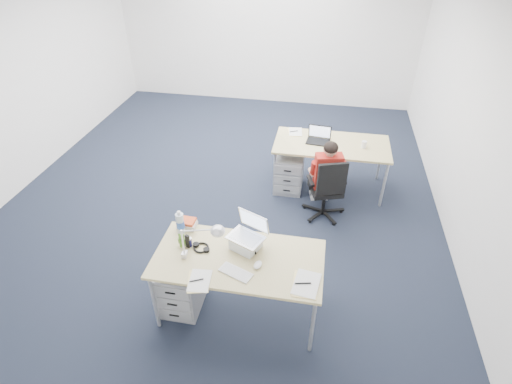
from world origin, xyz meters
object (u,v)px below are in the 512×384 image
seated_person (325,175)px  computer_mouse (258,265)px  can_koozie (189,242)px  desk_lamp (196,241)px  bear_figurine (182,240)px  office_chair (325,200)px  desk_far (331,146)px  dark_laptop (319,135)px  cordless_phone (188,241)px  drawer_pedestal_near (181,285)px  headphones (201,247)px  wireless_keyboard (236,272)px  drawer_pedestal_far (289,172)px  water_bottle (180,222)px  far_cup (364,144)px  desk_near (238,261)px  sunglasses (251,253)px  book_stack (187,223)px  silver_laptop (246,234)px

seated_person → computer_mouse: size_ratio=9.96×
can_koozie → desk_lamp: 0.26m
bear_figurine → office_chair: bearing=66.2°
desk_far → office_chair: 0.82m
dark_laptop → cordless_phone: bearing=-109.3°
drawer_pedestal_near → headphones: (0.22, 0.10, 0.47)m
wireless_keyboard → desk_lamp: desk_lamp is taller
drawer_pedestal_far → water_bottle: 2.32m
computer_mouse → far_cup: 2.68m
water_bottle → desk_lamp: size_ratio=0.60×
seated_person → wireless_keyboard: 2.22m
drawer_pedestal_near → drawer_pedestal_far: size_ratio=1.00×
desk_far → water_bottle: (-1.45, -2.18, 0.18)m
desk_near → sunglasses: (0.10, 0.07, 0.06)m
drawer_pedestal_near → desk_lamp: bearing=-9.0°
seated_person → can_koozie: 2.22m
dark_laptop → can_koozie: bearing=-109.4°
bear_figurine → sunglasses: (0.67, 0.01, -0.06)m
drawer_pedestal_far → cordless_phone: bearing=-108.2°
desk_far → headphones: (-1.18, -2.38, 0.06)m
seated_person → bear_figurine: size_ratio=7.15×
drawer_pedestal_far → computer_mouse: (-0.03, -2.39, 0.47)m
water_bottle → cordless_phone: bearing=-54.8°
bear_figurine → cordless_phone: bearing=10.1°
desk_near → book_stack: (-0.62, 0.35, 0.09)m
desk_near → desk_far: same height
seated_person → wireless_keyboard: size_ratio=3.56×
desk_near → far_cup: size_ratio=16.61×
computer_mouse → cordless_phone: 0.72m
desk_far → sunglasses: sunglasses is taller
silver_laptop → sunglasses: silver_laptop is taller
seated_person → far_cup: seated_person is taller
book_stack → sunglasses: size_ratio=1.65×
drawer_pedestal_far → far_cup: far_cup is taller
wireless_keyboard → bear_figurine: bearing=178.2°
sunglasses → dark_laptop: 2.43m
desk_near → computer_mouse: computer_mouse is taller
office_chair → dark_laptop: dark_laptop is taller
drawer_pedestal_near → can_koozie: bearing=49.8°
wireless_keyboard → dark_laptop: 2.70m
drawer_pedestal_near → cordless_phone: cordless_phone is taller
wireless_keyboard → headphones: bearing=169.4°
water_bottle → far_cup: (1.88, 2.15, -0.08)m
headphones → can_koozie: bearing=-163.8°
can_koozie → cordless_phone: 0.03m
drawer_pedestal_far → drawer_pedestal_near: bearing=-109.5°
drawer_pedestal_far → dark_laptop: bearing=19.1°
desk_far → desk_lamp: (-1.17, -2.51, 0.27)m
desk_near → can_koozie: (-0.51, 0.08, 0.09)m
drawer_pedestal_far → book_stack: 2.20m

